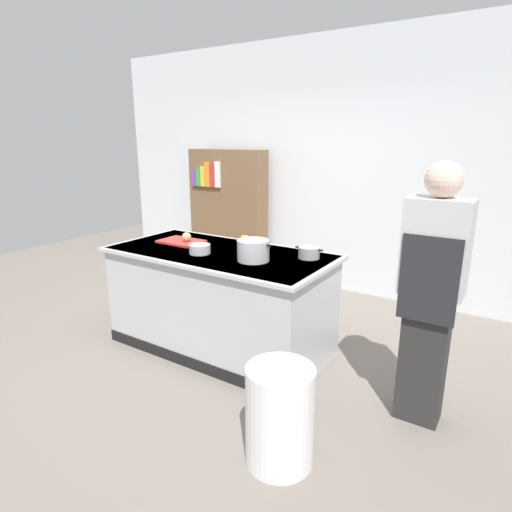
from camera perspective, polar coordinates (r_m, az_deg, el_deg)
name	(u,v)px	position (r m, az deg, el deg)	size (l,w,h in m)	color
ground_plane	(221,346)	(4.02, -4.65, -11.89)	(10.00, 10.00, 0.00)	slate
back_wall	(323,167)	(5.39, 8.97, 11.66)	(6.40, 0.12, 3.00)	silver
counter_island	(220,299)	(3.82, -4.81, -5.69)	(1.98, 0.98, 0.90)	#B7BABF
cutting_board	(181,241)	(4.05, -9.96, 1.93)	(0.40, 0.28, 0.02)	red
onion	(187,237)	(4.00, -9.27, 2.55)	(0.08, 0.08, 0.08)	tan
stock_pot	(253,250)	(3.38, -0.37, 0.77)	(0.32, 0.26, 0.17)	#B7BABF
sauce_pan	(309,253)	(3.49, 7.09, 0.46)	(0.24, 0.18, 0.09)	#99999E
mixing_bowl	(200,249)	(3.63, -7.52, 0.94)	(0.18, 0.18, 0.08)	#B7BABF
juice_cup	(245,241)	(3.82, -1.54, 1.96)	(0.07, 0.07, 0.10)	yellow
trash_bin	(280,416)	(2.62, 3.19, -20.54)	(0.40, 0.40, 0.61)	white
person_chef	(431,291)	(2.91, 22.33, -4.37)	(0.38, 0.25, 1.72)	#2A2A2A
bookshelf	(228,213)	(5.83, -3.74, 5.69)	(1.10, 0.31, 1.70)	brown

